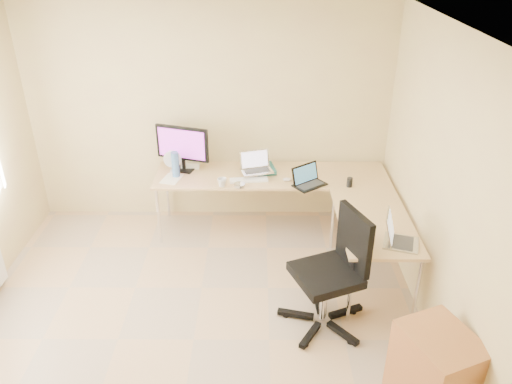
{
  "coord_description": "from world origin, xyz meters",
  "views": [
    {
      "loc": [
        0.57,
        -3.32,
        3.25
      ],
      "look_at": [
        0.55,
        1.1,
        0.9
      ],
      "focal_mm": 35.31,
      "sensor_mm": 36.0,
      "label": 1
    }
  ],
  "objects_px": {
    "laptop_return": "(403,233)",
    "monitor": "(183,149)",
    "desk_fan": "(173,162)",
    "laptop_black": "(310,176)",
    "mug": "(222,182)",
    "keyboard": "(249,180)",
    "desk_main": "(271,202)",
    "laptop_center": "(257,162)",
    "office_chair": "(325,279)",
    "desk_return": "(371,251)",
    "cabinet": "(434,376)",
    "water_bottle": "(175,165)"
  },
  "relations": [
    {
      "from": "monitor",
      "to": "laptop_black",
      "type": "xyz_separation_m",
      "value": [
        1.43,
        -0.39,
        -0.16
      ]
    },
    {
      "from": "keyboard",
      "to": "desk_fan",
      "type": "xyz_separation_m",
      "value": [
        -0.87,
        0.22,
        0.12
      ]
    },
    {
      "from": "cabinet",
      "to": "office_chair",
      "type": "bearing_deg",
      "value": 103.29
    },
    {
      "from": "laptop_black",
      "to": "keyboard",
      "type": "relative_size",
      "value": 0.83
    },
    {
      "from": "desk_return",
      "to": "desk_fan",
      "type": "xyz_separation_m",
      "value": [
        -2.1,
        1.06,
        0.49
      ]
    },
    {
      "from": "laptop_center",
      "to": "keyboard",
      "type": "bearing_deg",
      "value": -138.44
    },
    {
      "from": "laptop_black",
      "to": "cabinet",
      "type": "bearing_deg",
      "value": -109.66
    },
    {
      "from": "monitor",
      "to": "keyboard",
      "type": "relative_size",
      "value": 1.49
    },
    {
      "from": "desk_fan",
      "to": "laptop_center",
      "type": "bearing_deg",
      "value": -17.28
    },
    {
      "from": "desk_main",
      "to": "desk_return",
      "type": "xyz_separation_m",
      "value": [
        0.98,
        -1.0,
        0.0
      ]
    },
    {
      "from": "desk_fan",
      "to": "laptop_black",
      "type": "bearing_deg",
      "value": -24.57
    },
    {
      "from": "monitor",
      "to": "laptop_black",
      "type": "height_order",
      "value": "monitor"
    },
    {
      "from": "water_bottle",
      "to": "laptop_return",
      "type": "bearing_deg",
      "value": -31.59
    },
    {
      "from": "laptop_return",
      "to": "office_chair",
      "type": "bearing_deg",
      "value": 124.67
    },
    {
      "from": "desk_fan",
      "to": "cabinet",
      "type": "height_order",
      "value": "desk_fan"
    },
    {
      "from": "desk_main",
      "to": "laptop_return",
      "type": "xyz_separation_m",
      "value": [
        1.13,
        -1.41,
        0.48
      ]
    },
    {
      "from": "desk_return",
      "to": "monitor",
      "type": "distance_m",
      "value": 2.36
    },
    {
      "from": "desk_return",
      "to": "desk_main",
      "type": "bearing_deg",
      "value": 134.27
    },
    {
      "from": "desk_return",
      "to": "keyboard",
      "type": "relative_size",
      "value": 3.07
    },
    {
      "from": "desk_return",
      "to": "keyboard",
      "type": "distance_m",
      "value": 1.54
    },
    {
      "from": "mug",
      "to": "water_bottle",
      "type": "xyz_separation_m",
      "value": [
        -0.54,
        0.24,
        0.1
      ]
    },
    {
      "from": "laptop_black",
      "to": "mug",
      "type": "height_order",
      "value": "laptop_black"
    },
    {
      "from": "desk_main",
      "to": "laptop_black",
      "type": "bearing_deg",
      "value": -33.93
    },
    {
      "from": "laptop_center",
      "to": "cabinet",
      "type": "xyz_separation_m",
      "value": [
        1.3,
        -2.55,
        -0.53
      ]
    },
    {
      "from": "monitor",
      "to": "desk_return",
      "type": "bearing_deg",
      "value": -10.88
    },
    {
      "from": "keyboard",
      "to": "laptop_return",
      "type": "height_order",
      "value": "laptop_return"
    },
    {
      "from": "laptop_return",
      "to": "cabinet",
      "type": "relative_size",
      "value": 0.46
    },
    {
      "from": "desk_main",
      "to": "water_bottle",
      "type": "bearing_deg",
      "value": -177.01
    },
    {
      "from": "office_chair",
      "to": "desk_main",
      "type": "bearing_deg",
      "value": 82.52
    },
    {
      "from": "laptop_black",
      "to": "laptop_return",
      "type": "bearing_deg",
      "value": -94.77
    },
    {
      "from": "laptop_center",
      "to": "office_chair",
      "type": "height_order",
      "value": "office_chair"
    },
    {
      "from": "mug",
      "to": "desk_fan",
      "type": "xyz_separation_m",
      "value": [
        -0.58,
        0.36,
        0.08
      ]
    },
    {
      "from": "laptop_center",
      "to": "laptop_black",
      "type": "relative_size",
      "value": 0.98
    },
    {
      "from": "cabinet",
      "to": "desk_return",
      "type": "bearing_deg",
      "value": 72.96
    },
    {
      "from": "laptop_return",
      "to": "cabinet",
      "type": "bearing_deg",
      "value": -162.45
    },
    {
      "from": "desk_main",
      "to": "laptop_return",
      "type": "bearing_deg",
      "value": -51.49
    },
    {
      "from": "laptop_center",
      "to": "keyboard",
      "type": "xyz_separation_m",
      "value": [
        -0.09,
        -0.14,
        -0.15
      ]
    },
    {
      "from": "desk_main",
      "to": "monitor",
      "type": "height_order",
      "value": "monitor"
    },
    {
      "from": "desk_return",
      "to": "cabinet",
      "type": "relative_size",
      "value": 1.7
    },
    {
      "from": "mug",
      "to": "cabinet",
      "type": "xyz_separation_m",
      "value": [
        1.67,
        -2.28,
        -0.42
      ]
    },
    {
      "from": "desk_return",
      "to": "monitor",
      "type": "xyz_separation_m",
      "value": [
        -1.99,
        1.11,
        0.64
      ]
    },
    {
      "from": "keyboard",
      "to": "mug",
      "type": "distance_m",
      "value": 0.32
    },
    {
      "from": "monitor",
      "to": "water_bottle",
      "type": "distance_m",
      "value": 0.22
    },
    {
      "from": "laptop_black",
      "to": "cabinet",
      "type": "height_order",
      "value": "laptop_black"
    },
    {
      "from": "mug",
      "to": "laptop_return",
      "type": "height_order",
      "value": "laptop_return"
    },
    {
      "from": "monitor",
      "to": "desk_fan",
      "type": "distance_m",
      "value": 0.19
    },
    {
      "from": "laptop_return",
      "to": "monitor",
      "type": "bearing_deg",
      "value": 72.12
    },
    {
      "from": "monitor",
      "to": "mug",
      "type": "bearing_deg",
      "value": -22.66
    },
    {
      "from": "desk_main",
      "to": "desk_fan",
      "type": "bearing_deg",
      "value": 176.78
    },
    {
      "from": "laptop_black",
      "to": "laptop_return",
      "type": "relative_size",
      "value": 0.99
    }
  ]
}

